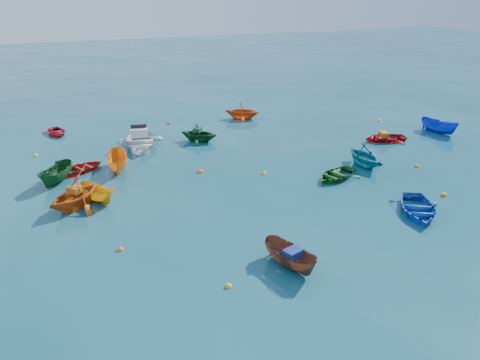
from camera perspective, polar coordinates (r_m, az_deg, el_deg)
name	(u,v)px	position (r m, az deg, el deg)	size (l,w,h in m)	color
ground	(275,225)	(23.25, 4.23, -5.52)	(160.00, 160.00, 0.00)	#0A3D4D
sampan_brown_mid	(290,267)	(20.22, 6.09, -10.46)	(1.09, 2.89, 1.12)	brown
dinghy_blue_se	(417,213)	(26.02, 20.77, -3.78)	(2.53, 3.54, 0.73)	#0D3DA6
dinghy_orange_w	(77,207)	(26.40, -19.29, -3.16)	(2.82, 3.28, 1.72)	#C85212
sampan_yellow_mid	(98,201)	(26.79, -16.92, -2.44)	(1.01, 2.69, 1.04)	gold
dinghy_green_e	(336,178)	(29.10, 11.58, 0.23)	(2.18, 3.05, 0.63)	#125116
dinghy_cyan_se	(363,166)	(31.47, 14.78, 1.72)	(2.61, 3.02, 1.59)	#16768B
dinghy_red_nw	(82,171)	(31.21, -18.67, 1.05)	(2.04, 2.85, 0.59)	red
sampan_orange_n	(119,170)	(30.69, -14.56, 1.18)	(1.24, 3.29, 1.27)	orange
dinghy_green_n	(199,141)	(35.18, -5.00, 4.73)	(2.36, 2.74, 1.44)	#0F4218
dinghy_red_ne	(384,141)	(36.82, 17.18, 4.61)	(2.25, 3.14, 0.65)	#AF0E13
sampan_blue_far	(438,132)	(40.27, 22.98, 5.36)	(1.15, 3.06, 1.18)	#0D2CAE
dinghy_red_far	(57,134)	(39.34, -21.46, 5.20)	(1.87, 2.61, 0.54)	#9F0D18
dinghy_orange_far	(243,119)	(40.90, 0.31, 7.50)	(2.53, 2.94, 1.55)	#CB4C13
sampan_green_far	(58,183)	(29.91, -21.30, -0.31)	(1.16, 3.09, 1.19)	#0F4219
motorboat_white	(140,147)	(34.64, -12.04, 3.99)	(3.34, 4.67, 1.57)	silver
tarp_blue_a	(293,253)	(19.73, 6.49, -8.87)	(0.73, 0.55, 0.35)	navy
tarp_orange_a	(75,189)	(26.01, -19.51, -1.10)	(0.67, 0.51, 0.32)	#C15D13
tarp_green_b	(198,130)	(34.94, -5.20, 6.12)	(0.68, 0.51, 0.33)	#124B20
tarp_orange_b	(384,134)	(36.63, 17.13, 5.35)	(0.72, 0.55, 0.35)	#C45D14
buoy_or_a	(120,250)	(21.88, -14.41, -8.28)	(0.30, 0.30, 0.30)	orange
buoy_ye_a	(228,287)	(18.97, -1.41, -12.88)	(0.30, 0.30, 0.30)	gold
buoy_or_b	(444,196)	(28.60, 23.57, -1.77)	(0.36, 0.36, 0.36)	orange
buoy_or_c	(200,172)	(29.52, -4.87, 0.98)	(0.38, 0.38, 0.38)	orange
buoy_ye_c	(264,174)	(29.16, 2.93, 0.75)	(0.33, 0.33, 0.33)	yellow
buoy_or_d	(417,167)	(32.34, 20.75, 1.53)	(0.30, 0.30, 0.30)	orange
buoy_ye_d	(36,156)	(35.02, -23.63, 2.70)	(0.33, 0.33, 0.33)	yellow
buoy_or_e	(169,123)	(39.97, -8.66, 6.85)	(0.33, 0.33, 0.33)	#D7550B
buoy_ye_e	(379,121)	(41.80, 16.63, 6.87)	(0.38, 0.38, 0.38)	yellow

